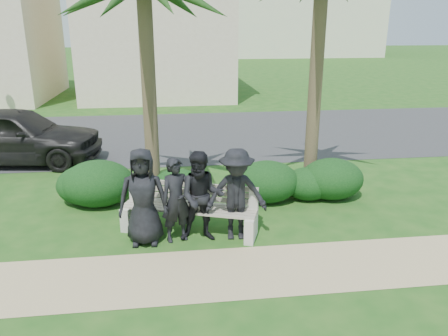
{
  "coord_description": "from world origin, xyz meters",
  "views": [
    {
      "loc": [
        -0.53,
        -8.07,
        3.89
      ],
      "look_at": [
        0.63,
        1.0,
        0.9
      ],
      "focal_mm": 35.0,
      "sensor_mm": 36.0,
      "label": 1
    }
  ],
  "objects": [
    {
      "name": "park_bench",
      "position": [
        -0.22,
        -0.2,
        0.42
      ],
      "size": [
        2.84,
        1.47,
        0.93
      ],
      "rotation": [
        0.0,
        0.0,
        -0.35
      ],
      "color": "#A19987",
      "rests_on": "ground"
    },
    {
      "name": "hedge_a",
      "position": [
        -2.43,
        1.6,
        0.46
      ],
      "size": [
        1.42,
        1.17,
        0.92
      ],
      "primitive_type": "ellipsoid",
      "color": "black",
      "rests_on": "ground"
    },
    {
      "name": "hedge_d",
      "position": [
        1.44,
        1.36,
        0.44
      ],
      "size": [
        1.36,
        1.12,
        0.89
      ],
      "primitive_type": "ellipsoid",
      "color": "black",
      "rests_on": "ground"
    },
    {
      "name": "ground",
      "position": [
        0.0,
        0.0,
        0.0
      ],
      "size": [
        160.0,
        160.0,
        0.0
      ],
      "primitive_type": "plane",
      "color": "#1A4D16",
      "rests_on": "ground"
    },
    {
      "name": "asphalt_street",
      "position": [
        0.0,
        8.0,
        0.0
      ],
      "size": [
        160.0,
        8.0,
        0.01
      ],
      "primitive_type": "cube",
      "color": "#2D2D30",
      "rests_on": "ground"
    },
    {
      "name": "stucco_bldg_right",
      "position": [
        -1.0,
        18.0,
        3.66
      ],
      "size": [
        8.4,
        8.4,
        7.3
      ],
      "color": "beige",
      "rests_on": "ground"
    },
    {
      "name": "man_d",
      "position": [
        0.66,
        -0.57,
        0.89
      ],
      "size": [
        1.19,
        0.73,
        1.78
      ],
      "primitive_type": "imported",
      "rotation": [
        0.0,
        0.0,
        -0.07
      ],
      "color": "black",
      "rests_on": "ground"
    },
    {
      "name": "footpath",
      "position": [
        0.0,
        -1.8,
        0.0
      ],
      "size": [
        30.0,
        1.6,
        0.01
      ],
      "primitive_type": "cube",
      "color": "tan",
      "rests_on": "ground"
    },
    {
      "name": "hedge_e",
      "position": [
        1.65,
        1.21,
        0.49
      ],
      "size": [
        1.49,
        1.23,
        0.97
      ],
      "primitive_type": "ellipsoid",
      "color": "black",
      "rests_on": "ground"
    },
    {
      "name": "man_a",
      "position": [
        -1.06,
        -0.55,
        0.92
      ],
      "size": [
        0.92,
        0.62,
        1.83
      ],
      "primitive_type": "imported",
      "rotation": [
        0.0,
        0.0,
        -0.04
      ],
      "color": "black",
      "rests_on": "ground"
    },
    {
      "name": "man_b",
      "position": [
        -0.45,
        -0.52,
        0.81
      ],
      "size": [
        0.69,
        0.56,
        1.63
      ],
      "primitive_type": "imported",
      "rotation": [
        0.0,
        0.0,
        0.32
      ],
      "color": "black",
      "rests_on": "ground"
    },
    {
      "name": "hedge_extra",
      "position": [
        3.22,
        1.21,
        0.49
      ],
      "size": [
        1.49,
        1.23,
        0.97
      ],
      "primitive_type": "ellipsoid",
      "color": "black",
      "rests_on": "ground"
    },
    {
      "name": "car_a",
      "position": [
        -5.05,
        5.01,
        0.84
      ],
      "size": [
        5.15,
        2.62,
        1.68
      ],
      "primitive_type": "imported",
      "rotation": [
        0.0,
        0.0,
        1.44
      ],
      "color": "black",
      "rests_on": "ground"
    },
    {
      "name": "hedge_b",
      "position": [
        -2.18,
        1.48,
        0.53
      ],
      "size": [
        1.62,
        1.33,
        1.05
      ],
      "primitive_type": "ellipsoid",
      "color": "black",
      "rests_on": "ground"
    },
    {
      "name": "man_c",
      "position": [
        0.01,
        -0.57,
        0.87
      ],
      "size": [
        0.91,
        0.74,
        1.74
      ],
      "primitive_type": "imported",
      "rotation": [
        0.0,
        0.0,
        -0.1
      ],
      "color": "black",
      "rests_on": "ground"
    },
    {
      "name": "hedge_c",
      "position": [
        -0.41,
        1.6,
        0.37
      ],
      "size": [
        1.13,
        0.93,
        0.73
      ],
      "primitive_type": "ellipsoid",
      "color": "black",
      "rests_on": "ground"
    },
    {
      "name": "hedge_f",
      "position": [
        2.66,
        1.21,
        0.39
      ],
      "size": [
        1.18,
        0.98,
        0.77
      ],
      "primitive_type": "ellipsoid",
      "color": "black",
      "rests_on": "ground"
    }
  ]
}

